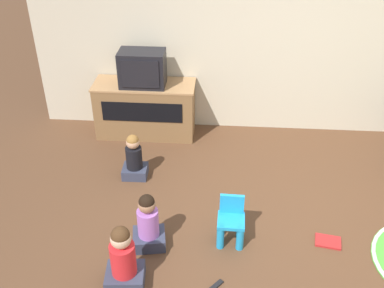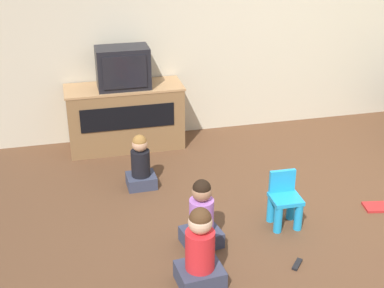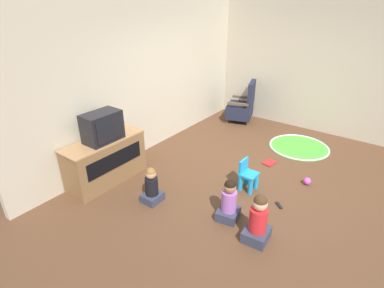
% 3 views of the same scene
% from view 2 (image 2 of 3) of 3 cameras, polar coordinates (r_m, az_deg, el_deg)
% --- Properties ---
extents(ground_plane, '(30.00, 30.00, 0.00)m').
position_cam_2_polar(ground_plane, '(5.13, 13.26, -7.27)').
color(ground_plane, brown).
extents(wall_back, '(5.75, 0.12, 2.86)m').
position_cam_2_polar(wall_back, '(6.50, 4.68, 13.79)').
color(wall_back, beige).
rests_on(wall_back, ground_plane).
extents(tv_cabinet, '(1.32, 0.51, 0.74)m').
position_cam_2_polar(tv_cabinet, '(6.19, -7.13, 2.99)').
color(tv_cabinet, brown).
rests_on(tv_cabinet, ground_plane).
extents(television, '(0.58, 0.36, 0.46)m').
position_cam_2_polar(television, '(5.96, -7.38, 8.08)').
color(television, black).
rests_on(television, tv_cabinet).
extents(yellow_kid_chair, '(0.27, 0.26, 0.49)m').
position_cam_2_polar(yellow_kid_chair, '(4.82, 9.84, -6.23)').
color(yellow_kid_chair, '#1E99DB').
rests_on(yellow_kid_chair, ground_plane).
extents(child_watching_left, '(0.29, 0.26, 0.57)m').
position_cam_2_polar(child_watching_left, '(5.36, -5.50, -2.20)').
color(child_watching_left, '#33384C').
rests_on(child_watching_left, ground_plane).
extents(child_watching_center, '(0.36, 0.32, 0.66)m').
position_cam_2_polar(child_watching_center, '(4.04, 0.86, -11.45)').
color(child_watching_center, '#33384C').
rests_on(child_watching_center, ground_plane).
extents(child_watching_right, '(0.35, 0.32, 0.61)m').
position_cam_2_polar(child_watching_right, '(4.47, 1.02, -7.81)').
color(child_watching_right, '#33384C').
rests_on(child_watching_right, ground_plane).
extents(book, '(0.27, 0.21, 0.02)m').
position_cam_2_polar(book, '(5.37, 19.16, -6.36)').
color(book, '#B22323').
rests_on(book, ground_plane).
extents(remote_control, '(0.13, 0.14, 0.02)m').
position_cam_2_polar(remote_control, '(4.45, 11.16, -12.48)').
color(remote_control, black).
rests_on(remote_control, ground_plane).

